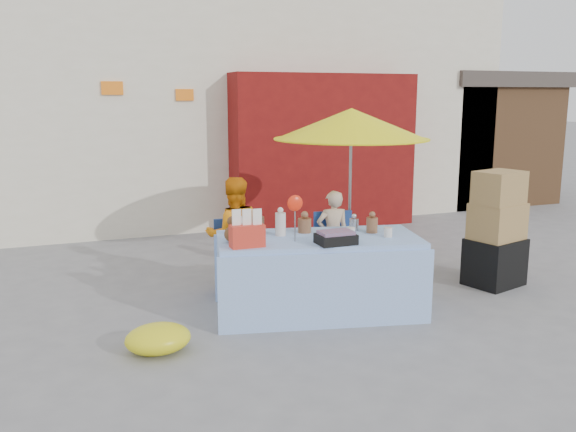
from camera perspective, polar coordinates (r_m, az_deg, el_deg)
name	(u,v)px	position (r m, az deg, el deg)	size (l,w,h in m)	color
ground	(295,328)	(6.07, 0.69, -10.44)	(80.00, 80.00, 0.00)	slate
backdrop	(183,52)	(13.05, -9.80, 14.85)	(14.00, 8.00, 7.80)	silver
market_table	(317,274)	(6.37, 2.77, -5.42)	(2.28, 1.43, 1.28)	#9CBAF9
chair_left	(238,273)	(6.99, -4.70, -5.33)	(0.54, 0.53, 0.85)	navy
chair_right	(337,262)	(7.42, 4.62, -4.34)	(0.54, 0.53, 0.85)	navy
vendor_orange	(234,235)	(7.01, -5.08, -1.79)	(0.65, 0.51, 1.34)	orange
vendor_beige	(333,236)	(7.46, 4.20, -1.85)	(0.41, 0.27, 1.12)	beige
umbrella	(351,125)	(7.54, 5.94, 8.50)	(1.90, 1.90, 2.09)	gray
box_stack	(496,233)	(7.64, 18.92, -1.53)	(0.74, 0.66, 1.38)	black
tarp_bundle	(158,339)	(5.61, -12.07, -11.16)	(0.58, 0.47, 0.26)	yellow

